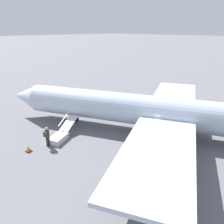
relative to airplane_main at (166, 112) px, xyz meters
name	(u,v)px	position (x,y,z in m)	size (l,w,h in m)	color
ground_plane	(153,133)	(0.93, 0.43, -2.25)	(600.00, 600.00, 0.00)	slate
airplane_main	(166,112)	(0.00, 0.00, 0.00)	(30.70, 24.07, 7.54)	silver
boarding_stairs	(60,135)	(6.26, 7.25, -1.87)	(2.61, 4.07, 1.82)	silver
passenger	(47,135)	(5.97, 8.69, -1.25)	(0.46, 0.57, 1.74)	#23232D
traffic_cone_near_stairs	(28,149)	(6.31, 10.28, -2.02)	(0.47, 0.47, 0.51)	black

